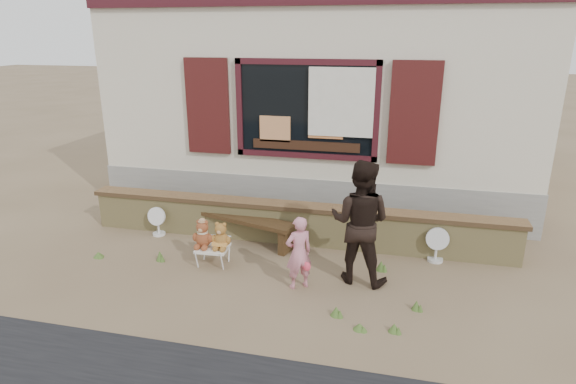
% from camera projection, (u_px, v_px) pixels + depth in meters
% --- Properties ---
extents(ground, '(80.00, 80.00, 0.00)m').
position_uv_depth(ground, '(279.00, 269.00, 7.09)').
color(ground, brown).
rests_on(ground, ground).
extents(shopfront, '(8.04, 5.13, 4.00)m').
position_uv_depth(shopfront, '(329.00, 95.00, 10.60)').
color(shopfront, '#BDB399').
rests_on(shopfront, ground).
extents(brick_wall, '(7.10, 0.36, 0.67)m').
position_uv_depth(brick_wall, '(294.00, 223.00, 7.90)').
color(brick_wall, tan).
rests_on(brick_wall, ground).
extents(bench, '(1.77, 0.85, 0.45)m').
position_uv_depth(bench, '(246.00, 224.00, 7.89)').
color(bench, '#332212').
rests_on(bench, ground).
extents(folding_chair, '(0.48, 0.43, 0.28)m').
position_uv_depth(folding_chair, '(213.00, 249.00, 7.14)').
color(folding_chair, silver).
rests_on(folding_chair, ground).
extents(teddy_bear_left, '(0.33, 0.29, 0.43)m').
position_uv_depth(teddy_bear_left, '(203.00, 233.00, 7.09)').
color(teddy_bear_left, brown).
rests_on(teddy_bear_left, folding_chair).
extents(teddy_bear_right, '(0.32, 0.28, 0.42)m').
position_uv_depth(teddy_bear_right, '(221.00, 235.00, 7.05)').
color(teddy_bear_right, brown).
rests_on(teddy_bear_right, folding_chair).
extents(child, '(0.45, 0.41, 1.03)m').
position_uv_depth(child, '(299.00, 253.00, 6.42)').
color(child, pink).
rests_on(child, ground).
extents(adult, '(0.95, 0.80, 1.74)m').
position_uv_depth(adult, '(360.00, 222.00, 6.51)').
color(adult, black).
rests_on(adult, ground).
extents(fan_left, '(0.32, 0.22, 0.51)m').
position_uv_depth(fan_left, '(158.00, 221.00, 8.20)').
color(fan_left, white).
rests_on(fan_left, ground).
extents(fan_right, '(0.34, 0.23, 0.55)m').
position_uv_depth(fan_right, '(437.00, 244.00, 7.24)').
color(fan_right, silver).
rests_on(fan_right, ground).
extents(grass_tufts, '(4.91, 1.71, 0.16)m').
position_uv_depth(grass_tufts, '(293.00, 285.00, 6.50)').
color(grass_tufts, '#466428').
rests_on(grass_tufts, ground).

